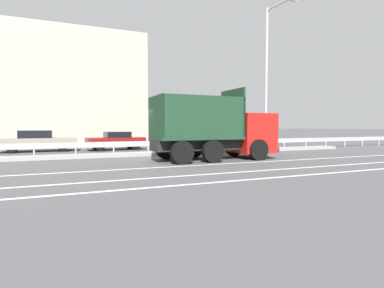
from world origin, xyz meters
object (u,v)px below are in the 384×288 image
median_road_sign (219,133)px  parked_car_4 (191,137)px  parked_car_3 (116,140)px  parked_car_2 (38,141)px  parked_car_5 (251,137)px  dump_truck (226,135)px  street_lamp_1 (268,72)px

median_road_sign → parked_car_4: (0.16, 5.05, -0.41)m
median_road_sign → parked_car_3: (-5.79, 4.88, -0.55)m
parked_car_2 → parked_car_5: parked_car_5 is taller
dump_truck → parked_car_2: size_ratio=1.33×
street_lamp_1 → parked_car_3: (-9.37, 5.05, -4.64)m
parked_car_5 → dump_truck: bearing=141.7°
street_lamp_1 → parked_car_3: bearing=151.7°
dump_truck → parked_car_4: bearing=168.6°
dump_truck → parked_car_5: bearing=138.9°
street_lamp_1 → parked_car_3: street_lamp_1 is taller
street_lamp_1 → parked_car_4: 7.70m
parked_car_3 → parked_car_5: bearing=-92.5°
dump_truck → street_lamp_1: 7.25m
median_road_sign → parked_car_2: size_ratio=0.48×
dump_truck → parked_car_4: (1.59, 8.51, -0.44)m
dump_truck → street_lamp_1: size_ratio=0.67×
street_lamp_1 → parked_car_4: size_ratio=2.47×
median_road_sign → parked_car_2: median_road_sign is taller
parked_car_2 → street_lamp_1: bearing=66.5°
street_lamp_1 → parked_car_2: 16.13m
parked_car_4 → parked_car_5: (5.89, 0.31, -0.03)m
median_road_sign → parked_car_2: 12.12m
parked_car_5 → parked_car_2: bearing=91.9°
median_road_sign → street_lamp_1: (3.59, -0.17, 4.09)m
median_road_sign → parked_car_3: bearing=139.9°
parked_car_3 → parked_car_5: (11.83, 0.48, 0.11)m
street_lamp_1 → parked_car_2: size_ratio=2.00×
dump_truck → parked_car_3: (-4.35, 8.33, -0.58)m
median_road_sign → street_lamp_1: street_lamp_1 is taller
parked_car_3 → parked_car_4: bearing=-93.1°
dump_truck → parked_car_3: bearing=-153.2°
parked_car_2 → parked_car_5: bearing=87.5°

